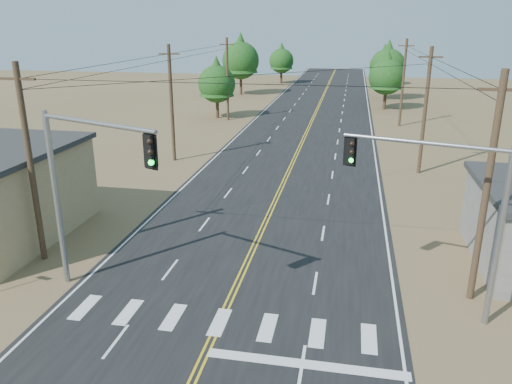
# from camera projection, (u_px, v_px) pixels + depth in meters

# --- Properties ---
(road) EXTENTS (15.00, 200.00, 0.02)m
(road) POSITION_uv_depth(u_px,v_px,m) (288.00, 173.00, 40.91)
(road) COLOR black
(road) RESTS_ON ground
(utility_pole_left_near) EXTENTS (1.80, 0.30, 10.00)m
(utility_pole_left_near) POSITION_uv_depth(u_px,v_px,m) (30.00, 164.00, 24.39)
(utility_pole_left_near) COLOR #4C3826
(utility_pole_left_near) RESTS_ON ground
(utility_pole_left_mid) EXTENTS (1.80, 0.30, 10.00)m
(utility_pole_left_mid) POSITION_uv_depth(u_px,v_px,m) (172.00, 103.00, 42.99)
(utility_pole_left_mid) COLOR #4C3826
(utility_pole_left_mid) RESTS_ON ground
(utility_pole_left_far) EXTENTS (1.80, 0.30, 10.00)m
(utility_pole_left_far) POSITION_uv_depth(u_px,v_px,m) (227.00, 79.00, 61.59)
(utility_pole_left_far) COLOR #4C3826
(utility_pole_left_far) RESTS_ON ground
(utility_pole_right_near) EXTENTS (1.80, 0.30, 10.00)m
(utility_pole_right_near) POSITION_uv_depth(u_px,v_px,m) (487.00, 189.00, 20.66)
(utility_pole_right_near) COLOR #4C3826
(utility_pole_right_near) RESTS_ON ground
(utility_pole_right_mid) EXTENTS (1.80, 0.30, 10.00)m
(utility_pole_right_mid) POSITION_uv_depth(u_px,v_px,m) (425.00, 110.00, 39.26)
(utility_pole_right_mid) COLOR #4C3826
(utility_pole_right_mid) RESTS_ON ground
(utility_pole_right_far) EXTENTS (1.80, 0.30, 10.00)m
(utility_pole_right_far) POSITION_uv_depth(u_px,v_px,m) (403.00, 82.00, 57.86)
(utility_pole_right_far) COLOR #4C3826
(utility_pole_right_far) RESTS_ON ground
(signal_mast_left) EXTENTS (6.09, 2.69, 8.15)m
(signal_mast_left) POSITION_uv_depth(u_px,v_px,m) (80.00, 177.00, 21.01)
(signal_mast_left) COLOR gray
(signal_mast_left) RESTS_ON ground
(signal_mast_right) EXTENTS (6.25, 2.02, 7.42)m
(signal_mast_right) POSITION_uv_depth(u_px,v_px,m) (451.00, 200.00, 19.59)
(signal_mast_right) COLOR gray
(signal_mast_right) RESTS_ON ground
(tree_left_near) EXTENTS (4.70, 4.70, 7.84)m
(tree_left_near) POSITION_uv_depth(u_px,v_px,m) (217.00, 80.00, 63.05)
(tree_left_near) COLOR #3F2D1E
(tree_left_near) RESTS_ON ground
(tree_left_mid) EXTENTS (6.17, 6.17, 10.28)m
(tree_left_mid) POSITION_uv_depth(u_px,v_px,m) (241.00, 57.00, 83.59)
(tree_left_mid) COLOR #3F2D1E
(tree_left_mid) RESTS_ON ground
(tree_left_far) EXTENTS (4.84, 4.84, 8.07)m
(tree_left_far) POSITION_uv_depth(u_px,v_px,m) (281.00, 58.00, 99.80)
(tree_left_far) COLOR #3F2D1E
(tree_left_far) RESTS_ON ground
(tree_right_near) EXTENTS (4.92, 4.92, 8.20)m
(tree_right_near) POSITION_uv_depth(u_px,v_px,m) (387.00, 73.00, 69.29)
(tree_right_near) COLOR #3F2D1E
(tree_right_near) RESTS_ON ground
(tree_right_mid) EXTENTS (5.58, 5.58, 9.30)m
(tree_right_mid) POSITION_uv_depth(u_px,v_px,m) (388.00, 63.00, 78.33)
(tree_right_mid) COLOR #3F2D1E
(tree_right_mid) RESTS_ON ground
(tree_right_far) EXTENTS (4.77, 4.77, 7.95)m
(tree_right_far) POSITION_uv_depth(u_px,v_px,m) (384.00, 60.00, 96.95)
(tree_right_far) COLOR #3F2D1E
(tree_right_far) RESTS_ON ground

